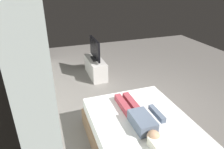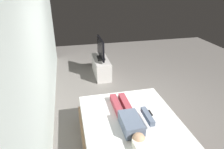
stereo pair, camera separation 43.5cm
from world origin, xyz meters
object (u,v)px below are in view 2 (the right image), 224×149
Objects in this scene: tv at (101,49)px; remote at (150,113)px; person at (129,118)px; bed at (132,137)px; tv_stand at (101,67)px.

remote is at bearing -173.05° from tv.
remote is 0.17× the size of tv.
person is at bearing 178.62° from tv.
bed is 2.26× the size of tv.
remote is (0.18, -0.35, 0.29)m from bed.
tv_stand is at bearing 6.95° from remote.
person is at bearing 110.47° from remote.
remote is (0.15, -0.40, -0.07)m from person.
person is (0.03, 0.06, 0.36)m from bed.
tv reaches higher than bed.
remote is 2.78m from tv.
remote is at bearing -62.61° from bed.
tv reaches higher than remote.
remote reaches higher than tv_stand.
bed is 13.25× the size of remote.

